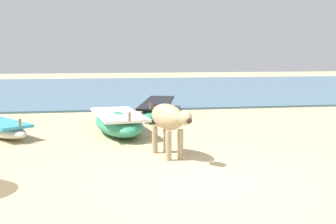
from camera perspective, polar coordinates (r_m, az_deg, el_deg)
The scene contains 5 objects.
ground at distance 7.02m, azimuth 4.91°, elevation -9.54°, with size 80.00×80.00×0.00m, color tan.
sea_water at distance 25.49m, azimuth -5.84°, elevation 3.23°, with size 60.00×20.00×0.08m, color slate.
fishing_boat_0 at distance 14.57m, azimuth -1.45°, elevation 0.62°, with size 2.02×4.62×0.66m.
fishing_boat_3 at distance 11.20m, azimuth -6.75°, elevation -1.39°, with size 1.54×3.14×0.75m.
cow_adult_dun at distance 8.56m, azimuth 0.06°, elevation -0.97°, with size 0.77×1.65×1.09m.
Camera 1 is at (-1.71, -6.48, 2.10)m, focal length 44.96 mm.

